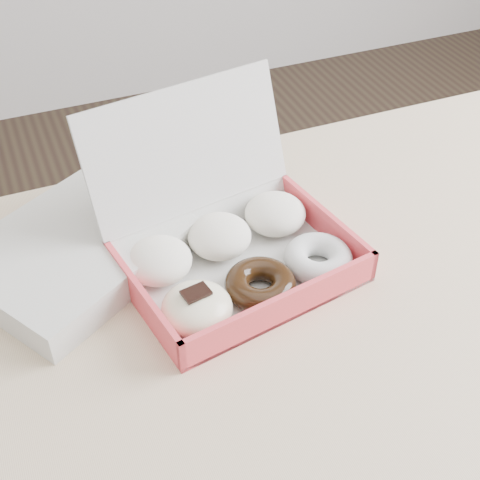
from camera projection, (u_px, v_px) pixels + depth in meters
name	position (u px, v px, depth m)	size (l,w,h in m)	color
table	(431.00, 328.00, 0.89)	(1.20, 0.80, 0.75)	tan
donut_box	(230.00, 249.00, 0.84)	(0.32, 0.30, 0.20)	silver
newspapers	(74.00, 252.00, 0.85)	(0.26, 0.21, 0.04)	silver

